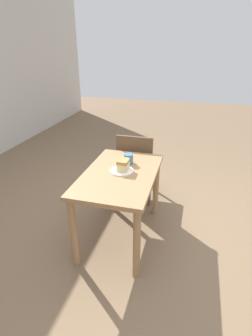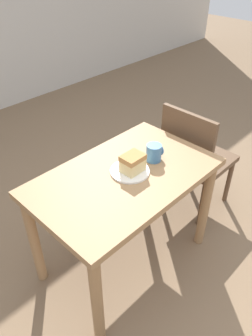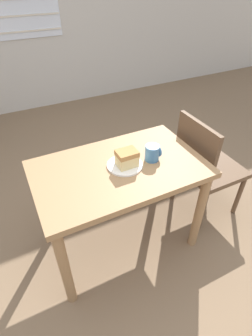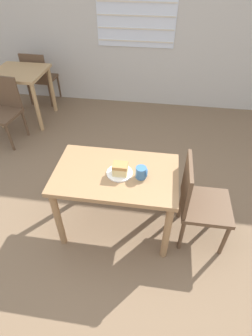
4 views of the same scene
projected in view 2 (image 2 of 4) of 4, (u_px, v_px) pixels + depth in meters
The scene contains 6 objects.
ground_plane at pixel (167, 290), 2.01m from camera, with size 14.00×14.00×0.00m, color #7A6047.
dining_table_near at pixel (125, 190), 1.85m from camera, with size 1.04×0.64×0.71m.
chair_near_window at pixel (194, 157), 2.35m from camera, with size 0.43×0.43×0.86m.
plate at pixel (130, 171), 1.79m from camera, with size 0.22×0.22×0.01m.
cake_slice at pixel (133, 163), 1.76m from camera, with size 0.12×0.10×0.10m.
coffee_mug at pixel (154, 152), 1.86m from camera, with size 0.10×0.09×0.10m.
Camera 2 is at (-1.02, -0.64, 1.79)m, focal length 35.00 mm.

